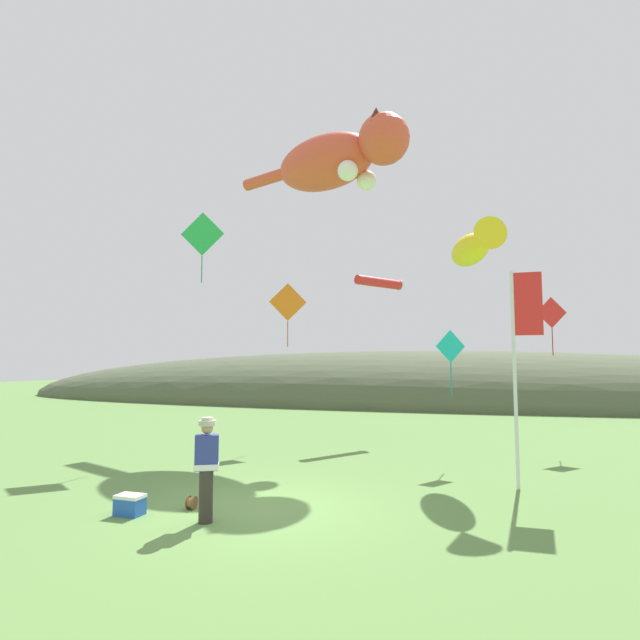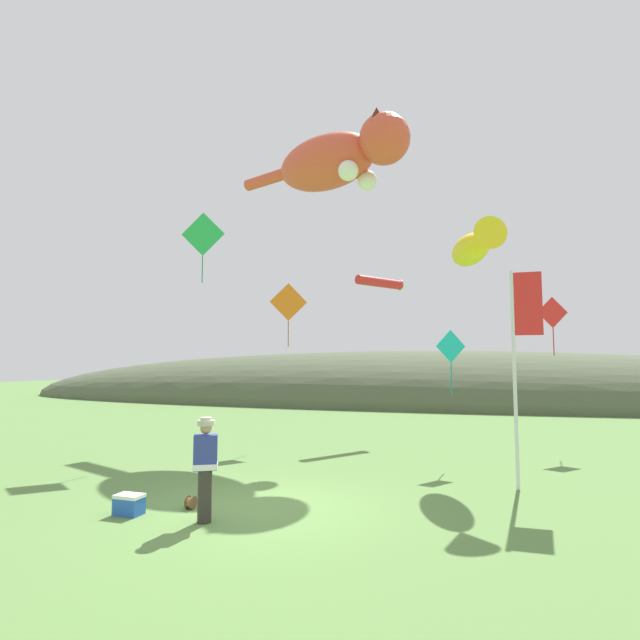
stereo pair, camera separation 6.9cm
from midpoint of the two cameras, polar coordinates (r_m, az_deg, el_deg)
The scene contains 13 objects.
ground_plane at distance 10.01m, azimuth -6.88°, elevation -20.66°, with size 120.00×120.00×0.00m, color #5B8442.
distant_hill_ridge at distance 35.65m, azimuth 10.71°, elevation -9.21°, with size 63.76×14.80×7.12m.
festival_attendant at distance 9.17m, azimuth -12.76°, elevation -15.91°, with size 0.49×0.42×1.77m.
kite_spool at distance 10.19m, azimuth -14.36°, elevation -19.55°, with size 0.13×0.24×0.24m.
picnic_cooler at distance 10.15m, azimuth -20.80°, elevation -19.11°, with size 0.50×0.34×0.36m.
festival_banner_pole at distance 11.83m, azimuth 22.10°, elevation -2.59°, with size 0.66×0.08×4.78m.
kite_giant_cat at distance 20.08m, azimuth 2.14°, elevation 17.86°, with size 7.58×3.78×2.42m.
kite_fish_windsock at distance 14.49m, azimuth 17.24°, elevation 7.97°, with size 1.59×3.20×0.95m.
kite_tube_streamer at distance 19.53m, azimuth 7.05°, elevation 4.27°, with size 1.67×2.13×0.44m.
kite_diamond_teal at distance 14.35m, azimuth 14.85°, elevation -3.03°, with size 0.77×0.52×1.82m.
kite_diamond_orange at distance 17.53m, azimuth -3.51°, elevation 2.01°, with size 1.17×0.67×2.23m.
kite_diamond_red at distance 18.07m, azimuth 25.13°, elevation 0.72°, with size 0.98×0.36×1.93m.
kite_diamond_green at distance 17.17m, azimuth -13.11°, elevation 9.49°, with size 1.43×0.33×2.36m.
Camera 2 is at (3.87, -8.83, 2.72)m, focal length 28.00 mm.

